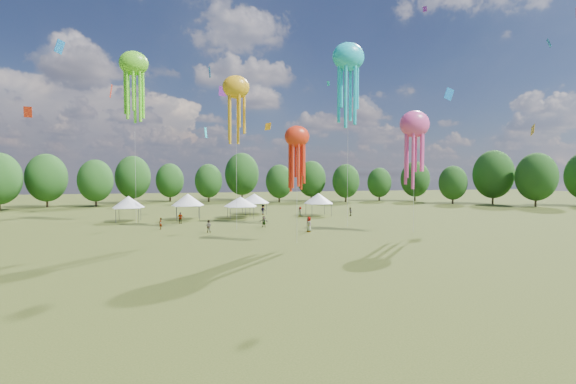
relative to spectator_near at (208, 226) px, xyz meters
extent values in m
plane|color=#384416|center=(8.30, -36.85, -0.78)|extent=(300.00, 300.00, 0.00)
imported|color=gray|center=(0.00, 0.00, 0.00)|extent=(0.92, 0.83, 1.55)
imported|color=gray|center=(16.77, 15.89, 0.06)|extent=(0.68, 0.91, 1.68)
imported|color=gray|center=(25.40, 14.04, 0.00)|extent=(0.71, 0.85, 1.55)
imported|color=gray|center=(11.00, 20.23, 0.13)|extent=(1.35, 1.18, 1.82)
imported|color=gray|center=(-3.52, 10.37, 0.07)|extent=(1.07, 0.76, 1.68)
imported|color=gray|center=(7.80, 3.35, -0.01)|extent=(1.45, 1.11, 1.53)
imported|color=gray|center=(-6.04, 4.43, 0.00)|extent=(0.40, 0.58, 1.56)
imported|color=gray|center=(12.51, -2.67, 0.18)|extent=(0.74, 1.02, 1.92)
cylinder|color=#47474C|center=(-12.94, 13.46, 0.27)|extent=(0.08, 0.08, 2.10)
cylinder|color=#47474C|center=(-12.94, 16.73, 0.27)|extent=(0.08, 0.08, 2.10)
cylinder|color=#47474C|center=(-9.67, 13.46, 0.27)|extent=(0.08, 0.08, 2.10)
cylinder|color=#47474C|center=(-9.67, 16.73, 0.27)|extent=(0.08, 0.08, 2.10)
cube|color=white|center=(-11.30, 15.10, 1.37)|extent=(3.67, 3.67, 0.10)
cone|color=white|center=(-11.30, 15.10, 2.32)|extent=(4.77, 4.77, 1.80)
cylinder|color=#47474C|center=(-4.12, 13.79, 0.34)|extent=(0.08, 0.08, 2.23)
cylinder|color=#47474C|center=(-4.12, 17.36, 0.34)|extent=(0.08, 0.08, 2.23)
cylinder|color=#47474C|center=(-0.55, 13.79, 0.34)|extent=(0.08, 0.08, 2.23)
cylinder|color=#47474C|center=(-0.55, 17.36, 0.34)|extent=(0.08, 0.08, 2.23)
cube|color=white|center=(-2.33, 15.58, 1.50)|extent=(3.97, 3.97, 0.10)
cone|color=white|center=(-2.33, 15.58, 2.50)|extent=(5.16, 5.16, 1.91)
cylinder|color=#47474C|center=(4.34, 14.01, 0.16)|extent=(0.08, 0.08, 1.88)
cylinder|color=#47474C|center=(4.34, 17.90, 0.16)|extent=(0.08, 0.08, 1.88)
cylinder|color=#47474C|center=(8.22, 14.01, 0.16)|extent=(0.08, 0.08, 1.88)
cylinder|color=#47474C|center=(8.22, 17.90, 0.16)|extent=(0.08, 0.08, 1.88)
cube|color=white|center=(6.28, 15.95, 1.16)|extent=(4.29, 4.29, 0.10)
cone|color=white|center=(6.28, 15.95, 2.01)|extent=(5.57, 5.57, 1.61)
cylinder|color=#47474C|center=(7.75, 20.06, 0.22)|extent=(0.08, 0.08, 1.99)
cylinder|color=#47474C|center=(7.75, 23.93, 0.22)|extent=(0.08, 0.08, 1.99)
cylinder|color=#47474C|center=(11.62, 20.06, 0.22)|extent=(0.08, 0.08, 1.99)
cylinder|color=#47474C|center=(11.62, 23.93, 0.22)|extent=(0.08, 0.08, 1.99)
cube|color=white|center=(9.68, 22.00, 1.26)|extent=(4.27, 4.27, 0.10)
cone|color=white|center=(9.68, 22.00, 2.16)|extent=(5.55, 5.55, 1.70)
cylinder|color=#47474C|center=(18.41, 14.27, 0.28)|extent=(0.08, 0.08, 2.12)
cylinder|color=#47474C|center=(18.41, 17.81, 0.28)|extent=(0.08, 0.08, 2.12)
cylinder|color=#47474C|center=(21.96, 14.27, 0.28)|extent=(0.08, 0.08, 2.12)
cylinder|color=#47474C|center=(21.96, 17.81, 0.28)|extent=(0.08, 0.08, 2.12)
cube|color=white|center=(20.18, 16.04, 1.39)|extent=(3.95, 3.95, 0.10)
cone|color=white|center=(20.18, 16.04, 2.35)|extent=(5.13, 5.13, 1.82)
ellipsoid|color=gold|center=(3.82, 1.74, 18.03)|extent=(3.57, 2.50, 3.03)
cylinder|color=beige|center=(3.82, 1.74, 8.63)|extent=(0.03, 0.03, 18.81)
ellipsoid|color=#1BCEE7|center=(19.20, 0.70, 22.78)|extent=(4.56, 3.19, 3.88)
cylinder|color=beige|center=(19.20, 0.70, 11.00)|extent=(0.03, 0.03, 23.56)
ellipsoid|color=#ED4697|center=(25.07, -6.63, 12.85)|extent=(3.93, 2.75, 3.34)
cylinder|color=beige|center=(25.07, -6.63, 6.04)|extent=(0.03, 0.03, 13.63)
ellipsoid|color=#69E625|center=(-9.98, 12.97, 23.11)|extent=(4.21, 2.95, 3.58)
cylinder|color=beige|center=(-9.98, 12.97, 11.16)|extent=(0.03, 0.03, 23.88)
ellipsoid|color=red|center=(8.70, -10.37, 10.60)|extent=(2.69, 1.89, 2.29)
cylinder|color=beige|center=(8.70, -10.37, 4.91)|extent=(0.03, 0.03, 11.37)
cube|color=#1A7EEA|center=(2.05, 26.47, 25.81)|extent=(0.35, 1.77, 2.15)
cube|color=#1BCEE7|center=(25.50, 25.61, 24.87)|extent=(0.47, 0.99, 1.08)
cube|color=purple|center=(2.45, 5.68, 18.20)|extent=(1.13, 0.09, 1.43)
cube|color=#1A7EEA|center=(46.62, -5.61, 24.91)|extent=(0.94, 1.05, 1.12)
cube|color=red|center=(-15.23, 26.16, 21.33)|extent=(0.55, 1.90, 2.39)
cube|color=#1A7EEA|center=(43.63, 12.08, 21.08)|extent=(2.12, 0.23, 2.42)
cube|color=#ED4697|center=(31.99, 27.62, 24.38)|extent=(0.80, 1.36, 1.70)
cube|color=purple|center=(30.27, -0.50, 29.89)|extent=(0.59, 0.52, 0.75)
cube|color=red|center=(-28.80, 27.37, 17.31)|extent=(1.45, 0.60, 1.92)
cube|color=orange|center=(10.97, 15.60, 14.67)|extent=(1.11, 1.20, 1.35)
cube|color=gold|center=(46.46, -3.46, 13.07)|extent=(1.00, 1.38, 1.83)
cube|color=#1A7EEA|center=(-14.31, -8.52, 18.74)|extent=(0.84, 0.98, 1.27)
cube|color=#1BCEE7|center=(0.79, 18.38, 13.63)|extent=(0.54, 1.39, 1.77)
cylinder|color=#38281C|center=(-32.39, 48.64, 0.93)|extent=(0.44, 0.44, 3.41)
ellipsoid|color=#204B19|center=(-32.39, 48.64, 5.83)|extent=(8.53, 8.53, 10.66)
cylinder|color=#38281C|center=(-22.30, 48.17, 0.76)|extent=(0.44, 0.44, 3.07)
ellipsoid|color=#204B19|center=(-22.30, 48.17, 5.16)|extent=(7.66, 7.66, 9.58)
cylinder|color=#38281C|center=(-15.21, 56.48, 0.94)|extent=(0.44, 0.44, 3.43)
ellipsoid|color=#204B19|center=(-15.21, 56.48, 5.88)|extent=(8.58, 8.58, 10.73)
cylinder|color=#38281C|center=(-6.46, 62.10, 0.70)|extent=(0.44, 0.44, 2.95)
ellipsoid|color=#204B19|center=(-6.46, 62.10, 4.93)|extent=(7.37, 7.37, 9.21)
cylinder|color=#38281C|center=(3.60, 58.20, 0.67)|extent=(0.44, 0.44, 2.89)
ellipsoid|color=#204B19|center=(3.60, 58.20, 4.83)|extent=(7.23, 7.23, 9.04)
cylinder|color=#38281C|center=(13.21, 62.63, 1.14)|extent=(0.44, 0.44, 3.84)
ellipsoid|color=#204B19|center=(13.21, 62.63, 6.66)|extent=(9.60, 9.60, 11.99)
cylinder|color=#38281C|center=(21.49, 51.59, 0.64)|extent=(0.44, 0.44, 2.84)
ellipsoid|color=#204B19|center=(21.49, 51.59, 4.73)|extent=(7.11, 7.11, 8.89)
cylinder|color=#38281C|center=(31.23, 54.18, 0.80)|extent=(0.44, 0.44, 3.16)
ellipsoid|color=#204B19|center=(31.23, 54.18, 5.35)|extent=(7.91, 7.91, 9.88)
cylinder|color=#38281C|center=(38.99, 48.43, 0.66)|extent=(0.44, 0.44, 2.88)
ellipsoid|color=#204B19|center=(38.99, 48.43, 4.81)|extent=(7.21, 7.21, 9.01)
cylinder|color=#38281C|center=(49.81, 50.39, 0.54)|extent=(0.44, 0.44, 2.63)
ellipsoid|color=#204B19|center=(49.81, 50.39, 4.32)|extent=(6.57, 6.57, 8.22)
cylinder|color=#38281C|center=(58.81, 46.87, 0.79)|extent=(0.44, 0.44, 3.13)
ellipsoid|color=#204B19|center=(58.81, 46.87, 5.28)|extent=(7.81, 7.81, 9.77)
cylinder|color=#38281C|center=(61.94, 34.96, 0.58)|extent=(0.44, 0.44, 2.72)
ellipsoid|color=#204B19|center=(61.94, 34.96, 4.49)|extent=(6.80, 6.80, 8.50)
cylinder|color=#38281C|center=(71.26, 32.07, 1.13)|extent=(0.44, 0.44, 3.81)
ellipsoid|color=#204B19|center=(71.26, 32.07, 6.60)|extent=(9.52, 9.52, 11.90)
cylinder|color=#38281C|center=(74.87, 22.94, 0.98)|extent=(0.44, 0.44, 3.51)
ellipsoid|color=#204B19|center=(74.87, 22.94, 6.02)|extent=(8.78, 8.78, 10.97)
camera|label=1|loc=(-3.09, -51.78, 6.58)|focal=25.21mm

